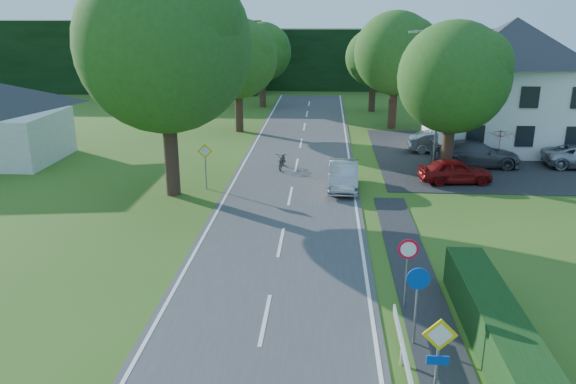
# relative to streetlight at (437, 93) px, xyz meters

# --- Properties ---
(road) EXTENTS (7.00, 80.00, 0.04)m
(road) POSITION_rel_streetlight_xyz_m (-8.06, -10.00, -4.44)
(road) COLOR #3D3D40
(road) RESTS_ON ground
(parking_pad) EXTENTS (14.00, 16.00, 0.04)m
(parking_pad) POSITION_rel_streetlight_xyz_m (3.94, 3.00, -4.44)
(parking_pad) COLOR black
(parking_pad) RESTS_ON ground
(line_edge_left) EXTENTS (0.12, 80.00, 0.01)m
(line_edge_left) POSITION_rel_streetlight_xyz_m (-11.31, -10.00, -4.42)
(line_edge_left) COLOR white
(line_edge_left) RESTS_ON road
(line_edge_right) EXTENTS (0.12, 80.00, 0.01)m
(line_edge_right) POSITION_rel_streetlight_xyz_m (-4.81, -10.00, -4.42)
(line_edge_right) COLOR white
(line_edge_right) RESTS_ON road
(line_centre) EXTENTS (0.12, 80.00, 0.01)m
(line_centre) POSITION_rel_streetlight_xyz_m (-8.06, -10.00, -4.42)
(line_centre) COLOR white
(line_centre) RESTS_ON road
(tree_main) EXTENTS (9.40, 9.40, 11.64)m
(tree_main) POSITION_rel_streetlight_xyz_m (-14.06, -6.00, 1.36)
(tree_main) COLOR #214E17
(tree_main) RESTS_ON ground
(tree_left_far) EXTENTS (7.00, 7.00, 8.58)m
(tree_left_far) POSITION_rel_streetlight_xyz_m (-13.06, 10.00, -0.17)
(tree_left_far) COLOR #214E17
(tree_left_far) RESTS_ON ground
(tree_right_far) EXTENTS (7.40, 7.40, 9.09)m
(tree_right_far) POSITION_rel_streetlight_xyz_m (-1.06, 12.00, 0.08)
(tree_right_far) COLOR #214E17
(tree_right_far) RESTS_ON ground
(tree_left_back) EXTENTS (6.60, 6.60, 8.07)m
(tree_left_back) POSITION_rel_streetlight_xyz_m (-12.56, 22.00, -0.43)
(tree_left_back) COLOR #214E17
(tree_left_back) RESTS_ON ground
(tree_right_back) EXTENTS (6.20, 6.20, 7.56)m
(tree_right_back) POSITION_rel_streetlight_xyz_m (-2.06, 20.00, -0.68)
(tree_right_back) COLOR #214E17
(tree_right_back) RESTS_ON ground
(tree_right_mid) EXTENTS (7.00, 7.00, 8.58)m
(tree_right_mid) POSITION_rel_streetlight_xyz_m (0.44, -2.00, -0.17)
(tree_right_mid) COLOR #214E17
(tree_right_mid) RESTS_ON ground
(treeline_left) EXTENTS (44.00, 6.00, 8.00)m
(treeline_left) POSITION_rel_streetlight_xyz_m (-36.06, 32.00, -0.46)
(treeline_left) COLOR black
(treeline_left) RESTS_ON ground
(treeline_right) EXTENTS (30.00, 5.00, 7.00)m
(treeline_right) POSITION_rel_streetlight_xyz_m (-0.06, 36.00, -0.96)
(treeline_right) COLOR black
(treeline_right) RESTS_ON ground
(house_white) EXTENTS (10.60, 8.40, 8.60)m
(house_white) POSITION_rel_streetlight_xyz_m (5.94, 6.00, -0.06)
(house_white) COLOR white
(house_white) RESTS_ON ground
(streetlight) EXTENTS (2.03, 0.18, 8.00)m
(streetlight) POSITION_rel_streetlight_xyz_m (0.00, 0.00, 0.00)
(streetlight) COLOR gray
(streetlight) RESTS_ON ground
(sign_priority_right) EXTENTS (0.78, 0.09, 2.59)m
(sign_priority_right) POSITION_rel_streetlight_xyz_m (-3.76, -22.02, -2.67)
(sign_priority_right) COLOR gray
(sign_priority_right) RESTS_ON ground
(sign_roundabout) EXTENTS (0.64, 0.08, 2.37)m
(sign_roundabout) POSITION_rel_streetlight_xyz_m (-3.76, -19.02, -2.79)
(sign_roundabout) COLOR gray
(sign_roundabout) RESTS_ON ground
(sign_speed_limit) EXTENTS (0.64, 0.11, 2.37)m
(sign_speed_limit) POSITION_rel_streetlight_xyz_m (-3.76, -17.03, -2.70)
(sign_speed_limit) COLOR gray
(sign_speed_limit) RESTS_ON ground
(sign_priority_left) EXTENTS (0.78, 0.09, 2.44)m
(sign_priority_left) POSITION_rel_streetlight_xyz_m (-12.56, -5.02, -2.75)
(sign_priority_left) COLOR gray
(sign_priority_left) RESTS_ON ground
(moving_car) EXTENTS (1.65, 4.34, 1.41)m
(moving_car) POSITION_rel_streetlight_xyz_m (-5.36, -4.52, -3.72)
(moving_car) COLOR #A0A0A4
(moving_car) RESTS_ON road
(motorcycle) EXTENTS (0.78, 1.94, 1.00)m
(motorcycle) POSITION_rel_streetlight_xyz_m (-8.87, -0.84, -3.92)
(motorcycle) COLOR black
(motorcycle) RESTS_ON road
(parked_car_red) EXTENTS (4.02, 1.96, 1.32)m
(parked_car_red) POSITION_rel_streetlight_xyz_m (0.73, -3.11, -3.76)
(parked_car_red) COLOR maroon
(parked_car_red) RESTS_ON parking_pad
(parked_car_silver_a) EXTENTS (4.28, 1.62, 1.39)m
(parked_car_silver_a) POSITION_rel_streetlight_xyz_m (1.26, 3.89, -3.73)
(parked_car_silver_a) COLOR #A3A3A7
(parked_car_silver_a) RESTS_ON parking_pad
(parked_car_grey) EXTENTS (5.25, 2.15, 1.52)m
(parked_car_grey) POSITION_rel_streetlight_xyz_m (2.68, 0.50, -3.66)
(parked_car_grey) COLOR #504F54
(parked_car_grey) RESTS_ON parking_pad
(parasol) EXTENTS (2.79, 2.82, 2.02)m
(parasol) POSITION_rel_streetlight_xyz_m (4.38, 1.69, -3.41)
(parasol) COLOR #AA170D
(parasol) RESTS_ON parking_pad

